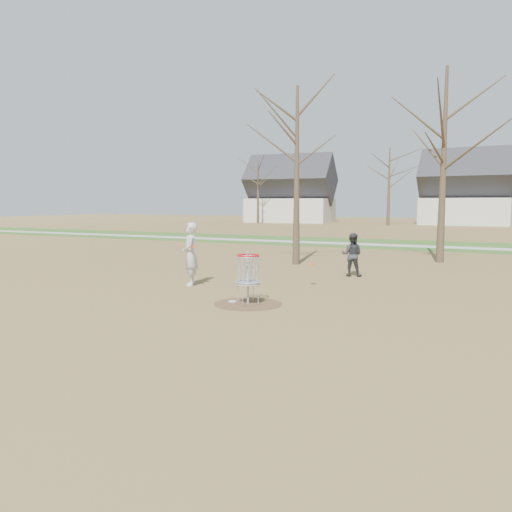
{
  "coord_description": "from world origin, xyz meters",
  "views": [
    {
      "loc": [
        5.84,
        -11.46,
        2.64
      ],
      "look_at": [
        -0.5,
        1.5,
        1.1
      ],
      "focal_mm": 35.0,
      "sensor_mm": 36.0,
      "label": 1
    }
  ],
  "objects_px": {
    "player_throwing": "(352,255)",
    "disc_golf_basket": "(248,269)",
    "disc_grounded": "(232,301)",
    "player_standing": "(190,254)"
  },
  "relations": [
    {
      "from": "player_throwing",
      "to": "disc_golf_basket",
      "type": "height_order",
      "value": "player_throwing"
    },
    {
      "from": "disc_grounded",
      "to": "player_standing",
      "type": "bearing_deg",
      "value": 144.46
    },
    {
      "from": "disc_grounded",
      "to": "disc_golf_basket",
      "type": "height_order",
      "value": "disc_golf_basket"
    },
    {
      "from": "disc_golf_basket",
      "to": "disc_grounded",
      "type": "bearing_deg",
      "value": 174.96
    },
    {
      "from": "disc_grounded",
      "to": "disc_golf_basket",
      "type": "xyz_separation_m",
      "value": [
        0.49,
        -0.04,
        0.89
      ]
    },
    {
      "from": "player_standing",
      "to": "player_throwing",
      "type": "relative_size",
      "value": 1.3
    },
    {
      "from": "player_throwing",
      "to": "disc_grounded",
      "type": "relative_size",
      "value": 7.08
    },
    {
      "from": "player_standing",
      "to": "disc_golf_basket",
      "type": "height_order",
      "value": "player_standing"
    },
    {
      "from": "disc_grounded",
      "to": "disc_golf_basket",
      "type": "distance_m",
      "value": 1.02
    },
    {
      "from": "player_throwing",
      "to": "player_standing",
      "type": "bearing_deg",
      "value": 38.45
    }
  ]
}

